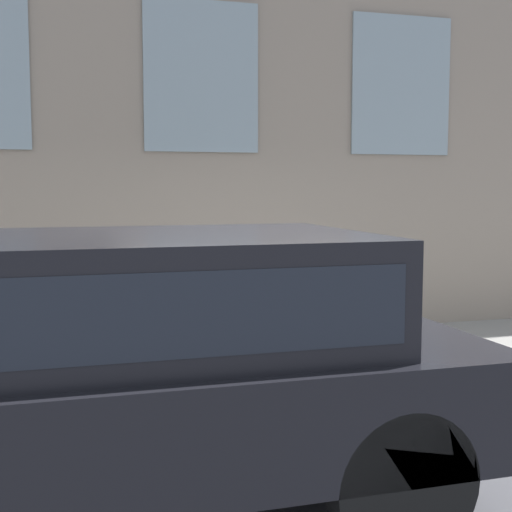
# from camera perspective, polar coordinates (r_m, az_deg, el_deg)

# --- Properties ---
(ground_plane) EXTENTS (80.00, 80.00, 0.00)m
(ground_plane) POSITION_cam_1_polar(r_m,az_deg,el_deg) (6.09, 2.00, -13.42)
(ground_plane) COLOR #47474C
(sidewalk) EXTENTS (2.96, 60.00, 0.13)m
(sidewalk) POSITION_cam_1_polar(r_m,az_deg,el_deg) (7.42, -1.72, -9.37)
(sidewalk) COLOR gray
(sidewalk) RESTS_ON ground_plane
(fire_hydrant) EXTENTS (0.32, 0.44, 0.73)m
(fire_hydrant) POSITION_cam_1_polar(r_m,az_deg,el_deg) (6.43, -2.88, -7.76)
(fire_hydrant) COLOR #2D7260
(fire_hydrant) RESTS_ON sidewalk
(person) EXTENTS (0.34, 0.23, 1.41)m
(person) POSITION_cam_1_polar(r_m,az_deg,el_deg) (6.68, 2.75, -3.07)
(person) COLOR #232328
(person) RESTS_ON sidewalk
(parked_truck_charcoal_near) EXTENTS (2.01, 4.22, 1.71)m
(parked_truck_charcoal_near) POSITION_cam_1_polar(r_m,az_deg,el_deg) (4.34, -9.15, -7.64)
(parked_truck_charcoal_near) COLOR black
(parked_truck_charcoal_near) RESTS_ON ground_plane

